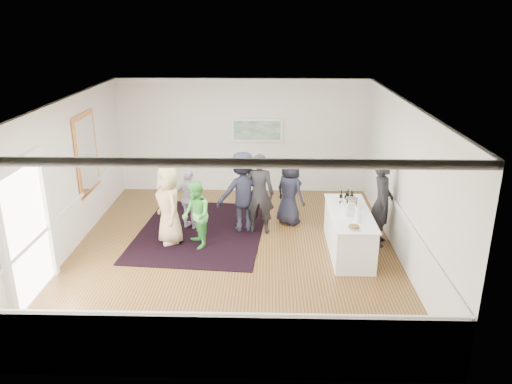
{
  "coord_description": "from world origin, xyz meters",
  "views": [
    {
      "loc": [
        0.74,
        -9.69,
        4.81
      ],
      "look_at": [
        0.47,
        0.2,
        1.29
      ],
      "focal_mm": 35.0,
      "sensor_mm": 36.0,
      "label": 1
    }
  ],
  "objects_px": {
    "bartender": "(382,202)",
    "guest_lilac": "(190,199)",
    "serving_table": "(349,232)",
    "guest_dark_a": "(243,192)",
    "guest_green": "(196,215)",
    "ice_bucket": "(351,204)",
    "nut_bowl": "(354,228)",
    "guest_tan": "(169,205)",
    "guest_dark_b": "(259,194)",
    "guest_navy": "(290,192)"
  },
  "relations": [
    {
      "from": "guest_dark_b",
      "to": "guest_navy",
      "type": "xyz_separation_m",
      "value": [
        0.72,
        0.56,
        -0.14
      ]
    },
    {
      "from": "guest_green",
      "to": "guest_lilac",
      "type": "bearing_deg",
      "value": 173.71
    },
    {
      "from": "guest_tan",
      "to": "guest_dark_a",
      "type": "distance_m",
      "value": 1.74
    },
    {
      "from": "guest_tan",
      "to": "ice_bucket",
      "type": "height_order",
      "value": "guest_tan"
    },
    {
      "from": "ice_bucket",
      "to": "nut_bowl",
      "type": "relative_size",
      "value": 1.07
    },
    {
      "from": "bartender",
      "to": "guest_dark_a",
      "type": "height_order",
      "value": "bartender"
    },
    {
      "from": "guest_dark_a",
      "to": "guest_dark_b",
      "type": "xyz_separation_m",
      "value": [
        0.38,
        -0.11,
        0.0
      ]
    },
    {
      "from": "serving_table",
      "to": "guest_lilac",
      "type": "relative_size",
      "value": 1.56
    },
    {
      "from": "serving_table",
      "to": "guest_navy",
      "type": "xyz_separation_m",
      "value": [
        -1.21,
        1.53,
        0.35
      ]
    },
    {
      "from": "bartender",
      "to": "guest_tan",
      "type": "height_order",
      "value": "bartender"
    },
    {
      "from": "bartender",
      "to": "guest_green",
      "type": "relative_size",
      "value": 1.3
    },
    {
      "from": "guest_tan",
      "to": "guest_dark_a",
      "type": "height_order",
      "value": "guest_dark_a"
    },
    {
      "from": "guest_green",
      "to": "ice_bucket",
      "type": "distance_m",
      "value": 3.33
    },
    {
      "from": "guest_green",
      "to": "guest_dark_a",
      "type": "height_order",
      "value": "guest_dark_a"
    },
    {
      "from": "serving_table",
      "to": "guest_lilac",
      "type": "bearing_deg",
      "value": 161.7
    },
    {
      "from": "ice_bucket",
      "to": "guest_navy",
      "type": "bearing_deg",
      "value": 132.46
    },
    {
      "from": "bartender",
      "to": "guest_tan",
      "type": "distance_m",
      "value": 4.64
    },
    {
      "from": "guest_green",
      "to": "guest_dark_a",
      "type": "relative_size",
      "value": 0.78
    },
    {
      "from": "guest_dark_b",
      "to": "guest_lilac",
      "type": "bearing_deg",
      "value": -1.4
    },
    {
      "from": "guest_green",
      "to": "guest_dark_b",
      "type": "xyz_separation_m",
      "value": [
        1.34,
        0.82,
        0.21
      ]
    },
    {
      "from": "guest_lilac",
      "to": "bartender",
      "type": "bearing_deg",
      "value": -168.67
    },
    {
      "from": "guest_green",
      "to": "guest_dark_b",
      "type": "height_order",
      "value": "guest_dark_b"
    },
    {
      "from": "guest_lilac",
      "to": "ice_bucket",
      "type": "relative_size",
      "value": 5.56
    },
    {
      "from": "guest_dark_b",
      "to": "ice_bucket",
      "type": "xyz_separation_m",
      "value": [
        1.97,
        -0.81,
        0.08
      ]
    },
    {
      "from": "guest_dark_a",
      "to": "guest_green",
      "type": "bearing_deg",
      "value": 28.57
    },
    {
      "from": "serving_table",
      "to": "ice_bucket",
      "type": "bearing_deg",
      "value": 75.02
    },
    {
      "from": "bartender",
      "to": "guest_lilac",
      "type": "height_order",
      "value": "bartender"
    },
    {
      "from": "bartender",
      "to": "guest_dark_a",
      "type": "distance_m",
      "value": 3.13
    },
    {
      "from": "bartender",
      "to": "guest_green",
      "type": "xyz_separation_m",
      "value": [
        -4.02,
        -0.28,
        -0.22
      ]
    },
    {
      "from": "guest_green",
      "to": "guest_dark_a",
      "type": "xyz_separation_m",
      "value": [
        0.96,
        0.92,
        0.2
      ]
    },
    {
      "from": "guest_tan",
      "to": "serving_table",
      "type": "bearing_deg",
      "value": 55.06
    },
    {
      "from": "serving_table",
      "to": "bartender",
      "type": "height_order",
      "value": "bartender"
    },
    {
      "from": "guest_navy",
      "to": "nut_bowl",
      "type": "xyz_separation_m",
      "value": [
        1.14,
        -2.43,
        0.14
      ]
    },
    {
      "from": "guest_lilac",
      "to": "guest_dark_b",
      "type": "distance_m",
      "value": 1.66
    },
    {
      "from": "guest_tan",
      "to": "guest_dark_b",
      "type": "bearing_deg",
      "value": 77.58
    },
    {
      "from": "nut_bowl",
      "to": "guest_navy",
      "type": "bearing_deg",
      "value": 115.16
    },
    {
      "from": "guest_dark_a",
      "to": "guest_lilac",
      "type": "bearing_deg",
      "value": -19.63
    },
    {
      "from": "bartender",
      "to": "guest_tan",
      "type": "bearing_deg",
      "value": 104.09
    },
    {
      "from": "serving_table",
      "to": "nut_bowl",
      "type": "relative_size",
      "value": 9.23
    },
    {
      "from": "guest_dark_b",
      "to": "ice_bucket",
      "type": "bearing_deg",
      "value": 163.18
    },
    {
      "from": "guest_lilac",
      "to": "nut_bowl",
      "type": "height_order",
      "value": "guest_lilac"
    },
    {
      "from": "guest_tan",
      "to": "guest_dark_b",
      "type": "distance_m",
      "value": 2.06
    },
    {
      "from": "bartender",
      "to": "guest_dark_a",
      "type": "relative_size",
      "value": 1.02
    },
    {
      "from": "nut_bowl",
      "to": "guest_dark_b",
      "type": "bearing_deg",
      "value": 134.77
    },
    {
      "from": "guest_green",
      "to": "serving_table",
      "type": "bearing_deg",
      "value": 64.93
    },
    {
      "from": "serving_table",
      "to": "nut_bowl",
      "type": "bearing_deg",
      "value": -94.16
    },
    {
      "from": "serving_table",
      "to": "bartender",
      "type": "relative_size",
      "value": 1.17
    },
    {
      "from": "guest_dark_a",
      "to": "guest_navy",
      "type": "distance_m",
      "value": 1.2
    },
    {
      "from": "bartender",
      "to": "guest_dark_b",
      "type": "xyz_separation_m",
      "value": [
        -2.68,
        0.54,
        -0.02
      ]
    },
    {
      "from": "bartender",
      "to": "guest_dark_a",
      "type": "bearing_deg",
      "value": 91.43
    }
  ]
}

